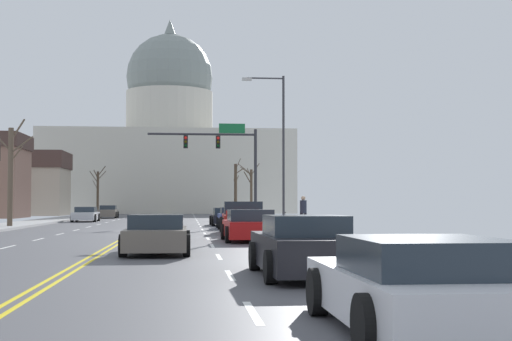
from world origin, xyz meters
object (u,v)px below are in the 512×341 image
sedan_near_05 (304,247)px  sedan_oncoming_01 (108,212)px  sedan_near_00 (226,217)px  bicycle_parked (284,220)px  sedan_near_03 (250,226)px  pedestrian_00 (303,211)px  pickup_truck_near_02 (243,219)px  sedan_near_06 (419,287)px  sedan_oncoming_00 (86,215)px  sedan_near_01 (234,218)px  signal_gantry (226,152)px  street_lamp_right (278,138)px  sedan_near_04 (157,235)px

sedan_near_05 → sedan_oncoming_01: bearing=99.9°
sedan_near_00 → bicycle_parked: sedan_near_00 is taller
sedan_near_03 → pedestrian_00: 8.38m
sedan_near_05 → pedestrian_00: (3.48, 21.45, 0.50)m
pickup_truck_near_02 → bicycle_parked: size_ratio=3.19×
sedan_near_06 → sedan_oncoming_00: size_ratio=0.98×
sedan_near_01 → pedestrian_00: pedestrian_00 is taller
sedan_near_00 → sedan_oncoming_00: bearing=134.6°
sedan_near_03 → sedan_oncoming_01: 45.64m
sedan_near_03 → signal_gantry: bearing=89.2°
pickup_truck_near_02 → sedan_near_06: bearing=-90.3°
pickup_truck_near_02 → sedan_near_06: (-0.16, -27.92, -0.17)m
sedan_near_05 → sedan_oncoming_00: size_ratio=1.01×
sedan_near_06 → sedan_near_00: bearing=90.1°
street_lamp_right → sedan_near_00: bearing=111.1°
sedan_near_04 → bicycle_parked: (6.74, 21.40, -0.07)m
signal_gantry → sedan_near_00: bearing=-93.1°
street_lamp_right → sedan_near_06: 33.87m
street_lamp_right → sedan_near_06: bearing=-94.5°
sedan_near_03 → sedan_near_05: (-0.09, -13.80, 0.00)m
sedan_near_00 → sedan_near_05: sedan_near_05 is taller
street_lamp_right → sedan_near_00: 8.81m
pickup_truck_near_02 → sedan_near_04: pickup_truck_near_02 is taller
signal_gantry → sedan_near_03: signal_gantry is taller
sedan_near_06 → sedan_oncoming_01: 65.72m
sedan_near_05 → pedestrian_00: pedestrian_00 is taller
sedan_near_06 → sedan_near_04: bearing=104.6°
sedan_oncoming_01 → pedestrian_00: (13.62, -36.83, 0.50)m
sedan_near_03 → sedan_near_05: sedan_near_05 is taller
pedestrian_00 → sedan_near_05: bearing=-99.2°
bicycle_parked → sedan_near_01: bearing=-167.8°
sedan_near_05 → sedan_near_06: bearing=-87.6°
sedan_near_00 → pedestrian_00: size_ratio=2.68×
sedan_near_00 → sedan_near_04: size_ratio=1.01×
sedan_near_01 → bicycle_parked: size_ratio=2.45×
sedan_oncoming_00 → sedan_near_05: bearing=-76.8°
sedan_near_00 → sedan_near_05: size_ratio=1.01×
street_lamp_right → sedan_near_05: street_lamp_right is taller
sedan_near_00 → sedan_oncoming_01: size_ratio=1.02×
sedan_near_05 → bicycle_parked: sedan_near_05 is taller
sedan_near_04 → pedestrian_00: size_ratio=2.65×
sedan_near_03 → sedan_near_04: bearing=-116.7°
sedan_near_03 → sedan_near_05: 13.80m
street_lamp_right → sedan_near_01: bearing=158.6°
street_lamp_right → sedan_near_05: (-2.89, -26.82, -4.70)m
street_lamp_right → sedan_near_00: (-2.67, 6.93, -4.75)m
pickup_truck_near_02 → pedestrian_00: bearing=2.7°
sedan_near_03 → sedan_oncoming_00: (-10.54, 30.78, -0.02)m
sedan_oncoming_00 → bicycle_parked: size_ratio=2.55×
signal_gantry → street_lamp_right: 11.10m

